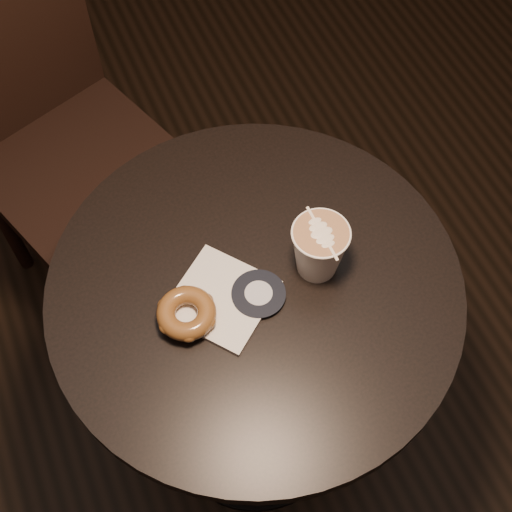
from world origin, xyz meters
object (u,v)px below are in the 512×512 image
(chair, at_px, (42,109))
(latte_cup, at_px, (319,250))
(cafe_table, at_px, (255,334))
(doughnut, at_px, (186,313))
(pastry_bag, at_px, (222,298))

(chair, height_order, latte_cup, chair)
(chair, bearing_deg, cafe_table, -91.46)
(chair, distance_m, doughnut, 0.73)
(doughnut, xyz_separation_m, latte_cup, (0.24, 0.01, 0.03))
(cafe_table, bearing_deg, chair, 108.38)
(cafe_table, relative_size, pastry_bag, 5.01)
(latte_cup, bearing_deg, chair, 115.88)
(cafe_table, xyz_separation_m, pastry_bag, (-0.06, -0.00, 0.20))
(cafe_table, height_order, pastry_bag, pastry_bag)
(pastry_bag, xyz_separation_m, doughnut, (-0.06, -0.01, 0.02))
(cafe_table, distance_m, chair, 0.72)
(cafe_table, xyz_separation_m, latte_cup, (0.11, -0.01, 0.25))
(chair, bearing_deg, latte_cup, -83.96)
(doughnut, bearing_deg, cafe_table, 7.60)
(cafe_table, relative_size, doughnut, 7.79)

